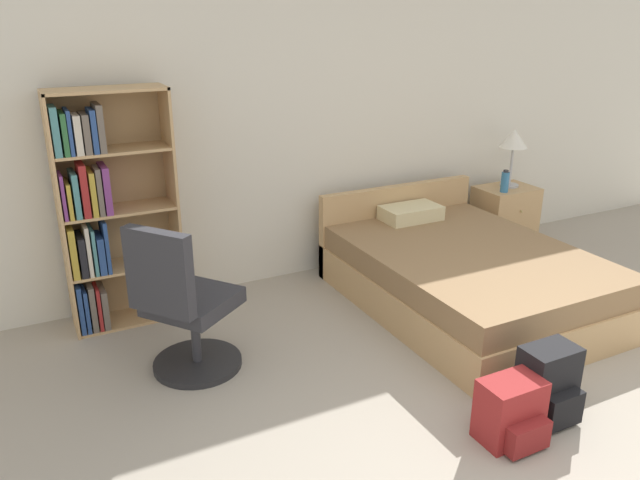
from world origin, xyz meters
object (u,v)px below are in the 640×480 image
object	(u,v)px
backpack_black	(549,385)
backpack_red	(512,413)
bed	(462,274)
office_chair	(184,309)
nightstand	(504,217)
table_lamp	(514,141)
water_bottle	(505,182)
bookshelf	(102,210)

from	to	relation	value
backpack_black	backpack_red	xyz separation A→B (m)	(-0.32, -0.06, -0.04)
backpack_red	bed	bearing A→B (deg)	60.05
office_chair	backpack_black	size ratio (longest dim) A/B	2.35
backpack_black	office_chair	bearing A→B (deg)	140.97
office_chair	nightstand	xyz separation A→B (m)	(3.35, 0.84, -0.16)
table_lamp	backpack_red	world-z (taller)	table_lamp
water_bottle	backpack_black	xyz separation A→B (m)	(-1.54, -2.10, -0.48)
bookshelf	office_chair	world-z (taller)	bookshelf
office_chair	backpack_red	world-z (taller)	office_chair
water_bottle	backpack_red	xyz separation A→B (m)	(-1.86, -2.16, -0.52)
backpack_black	water_bottle	bearing A→B (deg)	53.74
bookshelf	water_bottle	size ratio (longest dim) A/B	8.20
table_lamp	backpack_black	world-z (taller)	table_lamp
water_bottle	table_lamp	bearing A→B (deg)	35.35
water_bottle	backpack_black	bearing A→B (deg)	-126.26
water_bottle	backpack_black	world-z (taller)	water_bottle
bed	backpack_black	xyz separation A→B (m)	(-0.50, -1.37, -0.04)
table_lamp	water_bottle	distance (m)	0.40
water_bottle	backpack_black	size ratio (longest dim) A/B	0.47
bed	backpack_red	size ratio (longest dim) A/B	5.90
bookshelf	nightstand	xyz separation A→B (m)	(3.64, -0.07, -0.57)
office_chair	backpack_black	world-z (taller)	office_chair
bookshelf	table_lamp	size ratio (longest dim) A/B	3.11
office_chair	table_lamp	world-z (taller)	table_lamp
bookshelf	office_chair	distance (m)	1.05
office_chair	nightstand	distance (m)	3.46
table_lamp	water_bottle	xyz separation A→B (m)	(-0.18, -0.13, -0.33)
nightstand	backpack_red	world-z (taller)	nightstand
backpack_red	bookshelf	bearing A→B (deg)	125.19
bookshelf	backpack_black	distance (m)	3.08
nightstand	water_bottle	distance (m)	0.43
backpack_red	table_lamp	bearing A→B (deg)	48.25
nightstand	backpack_black	xyz separation A→B (m)	(-1.67, -2.20, -0.09)
bed	water_bottle	xyz separation A→B (m)	(1.03, 0.72, 0.44)
office_chair	water_bottle	bearing A→B (deg)	12.95
bed	table_lamp	xyz separation A→B (m)	(1.21, 0.85, 0.77)
nightstand	office_chair	bearing A→B (deg)	-165.92
nightstand	backpack_black	world-z (taller)	nightstand
backpack_black	backpack_red	bearing A→B (deg)	-169.28
table_lamp	backpack_red	bearing A→B (deg)	-131.75
table_lamp	water_bottle	bearing A→B (deg)	-144.65
backpack_red	backpack_black	bearing A→B (deg)	10.72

